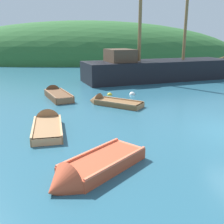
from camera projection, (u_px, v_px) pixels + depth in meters
name	position (u px, v px, depth m)	size (l,w,h in m)	color
shore_hill	(87.00, 61.00, 45.11)	(53.03, 18.94, 13.02)	#2D602D
sailing_ship	(158.00, 72.00, 25.35)	(16.99, 8.10, 13.21)	black
rowboat_near_dock	(109.00, 103.00, 16.27)	(3.57, 2.91, 1.07)	brown
rowboat_portside	(56.00, 95.00, 18.19)	(2.60, 4.07, 1.13)	brown
rowboat_far	(48.00, 126.00, 12.10)	(1.78, 3.82, 1.17)	#9E7047
rowboat_outer_left	(90.00, 171.00, 7.96)	(3.33, 3.44, 1.19)	#C64C2D
buoy_yellow	(110.00, 95.00, 18.85)	(0.36, 0.36, 0.36)	yellow
buoy_white	(132.00, 95.00, 18.97)	(0.42, 0.42, 0.42)	white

